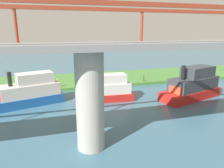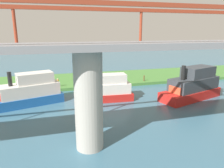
# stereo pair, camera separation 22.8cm
# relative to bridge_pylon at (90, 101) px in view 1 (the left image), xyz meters

# --- Properties ---
(ground_plane) EXTENTS (160.00, 160.00, 0.00)m
(ground_plane) POSITION_rel_bridge_pylon_xyz_m (-3.55, -17.54, -4.07)
(ground_plane) COLOR #386075
(grassy_bank) EXTENTS (80.00, 12.00, 0.50)m
(grassy_bank) POSITION_rel_bridge_pylon_xyz_m (-3.55, -23.54, -3.82)
(grassy_bank) COLOR #427533
(grassy_bank) RESTS_ON ground
(bridge_pylon) EXTENTS (2.27, 2.27, 8.14)m
(bridge_pylon) POSITION_rel_bridge_pylon_xyz_m (0.00, 0.00, 0.00)
(bridge_pylon) COLOR #9E998E
(bridge_pylon) RESTS_ON ground
(bridge_span) EXTENTS (71.96, 4.30, 3.25)m
(bridge_span) POSITION_rel_bridge_pylon_xyz_m (-0.00, -0.02, 4.57)
(bridge_span) COLOR slate
(bridge_span) RESTS_ON bridge_pylon
(person_on_bank) EXTENTS (0.39, 0.39, 1.39)m
(person_on_bank) POSITION_rel_bridge_pylon_xyz_m (2.13, -18.85, -2.87)
(person_on_bank) COLOR #2D334C
(person_on_bank) RESTS_ON grassy_bank
(mooring_post) EXTENTS (0.20, 0.20, 1.03)m
(mooring_post) POSITION_rel_bridge_pylon_xyz_m (-13.26, -18.75, -3.06)
(mooring_post) COLOR brown
(mooring_post) RESTS_ON grassy_bank
(riverboat_paddlewheel) EXTENTS (10.26, 5.95, 4.98)m
(riverboat_paddlewheel) POSITION_rel_bridge_pylon_xyz_m (-16.44, -9.02, -2.23)
(riverboat_paddlewheel) COLOR red
(riverboat_paddlewheel) RESTS_ON ground
(motorboat_white) EXTENTS (9.46, 5.36, 4.59)m
(motorboat_white) POSITION_rel_bridge_pylon_xyz_m (5.91, -12.58, -2.37)
(motorboat_white) COLOR #195199
(motorboat_white) RESTS_ON ground
(skiff_small) EXTENTS (8.13, 3.20, 4.07)m
(skiff_small) POSITION_rel_bridge_pylon_xyz_m (-4.22, -11.45, -2.56)
(skiff_small) COLOR red
(skiff_small) RESTS_ON ground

